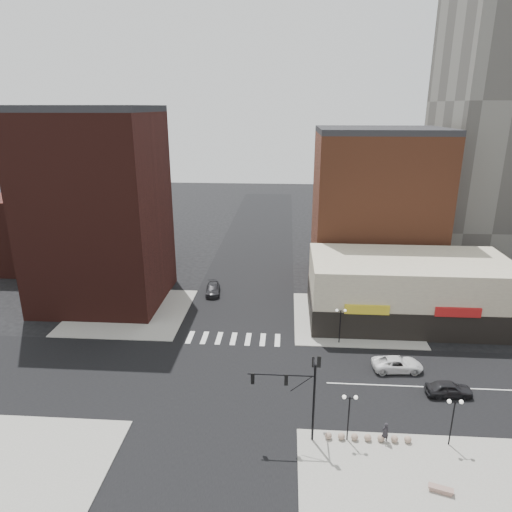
{
  "coord_description": "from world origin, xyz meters",
  "views": [
    {
      "loc": [
        5.79,
        -38.71,
        25.68
      ],
      "look_at": [
        2.69,
        5.76,
        11.0
      ],
      "focal_mm": 32.0,
      "sensor_mm": 36.0,
      "label": 1
    }
  ],
  "objects_px": {
    "traffic_signal": "(302,385)",
    "white_suv": "(397,364)",
    "dark_sedan_east": "(449,389)",
    "pedestrian": "(385,432)",
    "street_lamp_se_b": "(454,411)",
    "dark_sedan_north": "(213,289)",
    "street_lamp_se_a": "(349,406)",
    "street_lamp_ne": "(341,317)",
    "stone_bench": "(441,490)"
  },
  "relations": [
    {
      "from": "street_lamp_se_b",
      "to": "street_lamp_ne",
      "type": "xyz_separation_m",
      "value": [
        -7.0,
        16.0,
        0.0
      ]
    },
    {
      "from": "street_lamp_ne",
      "to": "traffic_signal",
      "type": "bearing_deg",
      "value": -106.75
    },
    {
      "from": "traffic_signal",
      "to": "dark_sedan_east",
      "type": "relative_size",
      "value": 1.84
    },
    {
      "from": "street_lamp_ne",
      "to": "dark_sedan_east",
      "type": "relative_size",
      "value": 0.98
    },
    {
      "from": "street_lamp_se_a",
      "to": "dark_sedan_east",
      "type": "relative_size",
      "value": 0.98
    },
    {
      "from": "street_lamp_se_b",
      "to": "street_lamp_ne",
      "type": "height_order",
      "value": "same"
    },
    {
      "from": "dark_sedan_east",
      "to": "stone_bench",
      "type": "height_order",
      "value": "dark_sedan_east"
    },
    {
      "from": "white_suv",
      "to": "traffic_signal",
      "type": "bearing_deg",
      "value": 132.14
    },
    {
      "from": "traffic_signal",
      "to": "street_lamp_ne",
      "type": "height_order",
      "value": "traffic_signal"
    },
    {
      "from": "dark_sedan_north",
      "to": "dark_sedan_east",
      "type": "bearing_deg",
      "value": -47.76
    },
    {
      "from": "white_suv",
      "to": "street_lamp_se_b",
      "type": "bearing_deg",
      "value": -175.71
    },
    {
      "from": "dark_sedan_east",
      "to": "dark_sedan_north",
      "type": "relative_size",
      "value": 0.88
    },
    {
      "from": "street_lamp_se_b",
      "to": "white_suv",
      "type": "relative_size",
      "value": 0.82
    },
    {
      "from": "street_lamp_se_a",
      "to": "dark_sedan_north",
      "type": "height_order",
      "value": "street_lamp_se_a"
    },
    {
      "from": "dark_sedan_east",
      "to": "pedestrian",
      "type": "xyz_separation_m",
      "value": [
        -7.18,
        -6.77,
        0.28
      ]
    },
    {
      "from": "street_lamp_se_a",
      "to": "street_lamp_ne",
      "type": "bearing_deg",
      "value": 86.42
    },
    {
      "from": "traffic_signal",
      "to": "street_lamp_se_b",
      "type": "xyz_separation_m",
      "value": [
        11.76,
        -0.17,
        -1.67
      ]
    },
    {
      "from": "pedestrian",
      "to": "stone_bench",
      "type": "distance_m",
      "value": 5.71
    },
    {
      "from": "street_lamp_se_a",
      "to": "pedestrian",
      "type": "height_order",
      "value": "street_lamp_se_a"
    },
    {
      "from": "traffic_signal",
      "to": "stone_bench",
      "type": "height_order",
      "value": "traffic_signal"
    },
    {
      "from": "street_lamp_ne",
      "to": "pedestrian",
      "type": "distance_m",
      "value": 16.28
    },
    {
      "from": "white_suv",
      "to": "dark_sedan_north",
      "type": "bearing_deg",
      "value": 45.55
    },
    {
      "from": "traffic_signal",
      "to": "street_lamp_ne",
      "type": "distance_m",
      "value": 16.62
    },
    {
      "from": "street_lamp_ne",
      "to": "white_suv",
      "type": "xyz_separation_m",
      "value": [
        5.35,
        -5.17,
        -2.59
      ]
    },
    {
      "from": "traffic_signal",
      "to": "dark_sedan_north",
      "type": "height_order",
      "value": "traffic_signal"
    },
    {
      "from": "street_lamp_se_a",
      "to": "pedestrian",
      "type": "bearing_deg",
      "value": 0.0
    },
    {
      "from": "street_lamp_ne",
      "to": "white_suv",
      "type": "relative_size",
      "value": 0.82
    },
    {
      "from": "street_lamp_se_b",
      "to": "stone_bench",
      "type": "bearing_deg",
      "value": -113.52
    },
    {
      "from": "traffic_signal",
      "to": "dark_sedan_north",
      "type": "xyz_separation_m",
      "value": [
        -11.84,
        29.12,
        -4.26
      ]
    },
    {
      "from": "pedestrian",
      "to": "white_suv",
      "type": "bearing_deg",
      "value": -128.59
    },
    {
      "from": "stone_bench",
      "to": "white_suv",
      "type": "bearing_deg",
      "value": 105.98
    },
    {
      "from": "street_lamp_se_b",
      "to": "street_lamp_ne",
      "type": "distance_m",
      "value": 17.46
    },
    {
      "from": "pedestrian",
      "to": "stone_bench",
      "type": "bearing_deg",
      "value": 99.63
    },
    {
      "from": "dark_sedan_east",
      "to": "dark_sedan_north",
      "type": "distance_m",
      "value": 34.21
    },
    {
      "from": "traffic_signal",
      "to": "street_lamp_se_b",
      "type": "relative_size",
      "value": 1.87
    },
    {
      "from": "street_lamp_se_a",
      "to": "dark_sedan_east",
      "type": "xyz_separation_m",
      "value": [
        10.15,
        6.77,
        -2.57
      ]
    },
    {
      "from": "street_lamp_se_b",
      "to": "dark_sedan_north",
      "type": "relative_size",
      "value": 0.87
    },
    {
      "from": "white_suv",
      "to": "stone_bench",
      "type": "relative_size",
      "value": 2.91
    },
    {
      "from": "street_lamp_se_a",
      "to": "street_lamp_ne",
      "type": "xyz_separation_m",
      "value": [
        1.0,
        16.0,
        0.0
      ]
    },
    {
      "from": "dark_sedan_north",
      "to": "stone_bench",
      "type": "height_order",
      "value": "dark_sedan_north"
    },
    {
      "from": "traffic_signal",
      "to": "dark_sedan_east",
      "type": "distance_m",
      "value": 15.98
    },
    {
      "from": "street_lamp_ne",
      "to": "pedestrian",
      "type": "height_order",
      "value": "street_lamp_ne"
    },
    {
      "from": "street_lamp_se_a",
      "to": "stone_bench",
      "type": "distance_m",
      "value": 8.19
    },
    {
      "from": "traffic_signal",
      "to": "street_lamp_ne",
      "type": "relative_size",
      "value": 1.87
    },
    {
      "from": "traffic_signal",
      "to": "white_suv",
      "type": "bearing_deg",
      "value": 46.53
    },
    {
      "from": "street_lamp_se_a",
      "to": "pedestrian",
      "type": "distance_m",
      "value": 3.75
    },
    {
      "from": "white_suv",
      "to": "dark_sedan_east",
      "type": "distance_m",
      "value": 5.56
    },
    {
      "from": "street_lamp_se_a",
      "to": "street_lamp_se_b",
      "type": "relative_size",
      "value": 1.0
    },
    {
      "from": "dark_sedan_east",
      "to": "pedestrian",
      "type": "bearing_deg",
      "value": 130.3
    },
    {
      "from": "traffic_signal",
      "to": "street_lamp_se_a",
      "type": "bearing_deg",
      "value": -2.57
    }
  ]
}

